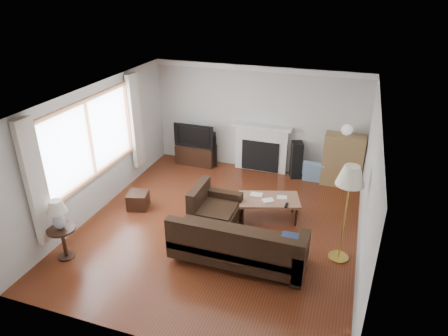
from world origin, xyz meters
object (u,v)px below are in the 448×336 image
(coffee_table, at_px, (268,208))
(bookshelf, at_px, (343,160))
(sectional_sofa, at_px, (238,242))
(floor_lamp, at_px, (345,214))
(tv_stand, at_px, (196,154))
(side_table, at_px, (64,243))

(coffee_table, bearing_deg, bookshelf, 40.39)
(sectional_sofa, bearing_deg, bookshelf, 67.28)
(bookshelf, distance_m, coffee_table, 2.32)
(coffee_table, height_order, floor_lamp, floor_lamp)
(tv_stand, height_order, bookshelf, bookshelf)
(bookshelf, relative_size, coffee_table, 1.03)
(bookshelf, height_order, sectional_sofa, bookshelf)
(tv_stand, bearing_deg, bookshelf, 0.24)
(sectional_sofa, height_order, floor_lamp, floor_lamp)
(floor_lamp, distance_m, side_table, 4.63)
(floor_lamp, bearing_deg, sectional_sofa, -158.73)
(tv_stand, height_order, coffee_table, tv_stand)
(floor_lamp, height_order, side_table, floor_lamp)
(tv_stand, relative_size, coffee_table, 0.84)
(sectional_sofa, bearing_deg, tv_stand, 122.30)
(sectional_sofa, relative_size, coffee_table, 2.08)
(bookshelf, bearing_deg, side_table, -135.05)
(tv_stand, bearing_deg, side_table, -99.14)
(tv_stand, xyz_separation_m, sectional_sofa, (2.11, -3.34, 0.14))
(sectional_sofa, bearing_deg, floor_lamp, 21.27)
(tv_stand, distance_m, bookshelf, 3.54)
(bookshelf, distance_m, side_table, 5.93)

